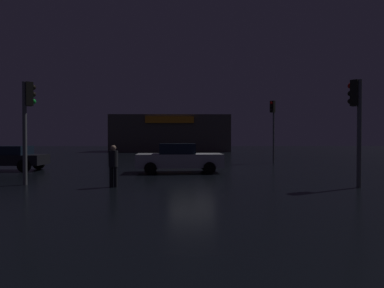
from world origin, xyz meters
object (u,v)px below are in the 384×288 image
Objects in this scene: store_building at (171,134)px; traffic_signal_main at (356,113)px; car_far at (8,158)px; car_near at (179,158)px; traffic_signal_opposite at (273,118)px; pedestrian at (113,163)px; traffic_signal_cross_left at (27,113)px.

traffic_signal_main is (8.54, -34.36, 0.21)m from store_building.
car_near is at bearing -6.79° from car_far.
pedestrian is at bearing -127.94° from traffic_signal_opposite.
store_building reaches higher than pedestrian.
pedestrian is at bearing 178.74° from traffic_signal_main.
pedestrian is (7.30, -6.19, 0.16)m from car_far.
traffic_signal_cross_left is at bearing -55.28° from car_far.
traffic_signal_opposite is 1.00× the size of car_near.
pedestrian is (-2.31, -5.04, 0.13)m from car_near.
traffic_signal_opposite is 14.93m from pedestrian.
car_far is at bearing 173.21° from car_near.
car_far is (-3.82, 5.52, -2.03)m from traffic_signal_cross_left.
traffic_signal_main is 0.99× the size of traffic_signal_cross_left.
pedestrian is (-0.42, -34.17, -1.64)m from store_building.
pedestrian reaches higher than car_near.
traffic_signal_opposite is at bearing 41.14° from traffic_signal_cross_left.
traffic_signal_cross_left is at bearing 169.08° from pedestrian.
car_far is 2.61× the size of pedestrian.
traffic_signal_main is at bearing -38.25° from car_near.
pedestrian reaches higher than car_far.
traffic_signal_cross_left is at bearing -96.64° from store_building.
store_building is at bearing 110.96° from traffic_signal_opposite.
car_near is at bearing 65.35° from pedestrian.
car_near is (1.89, -29.13, -1.76)m from store_building.
traffic_signal_cross_left is (-3.90, -33.50, 0.24)m from store_building.
traffic_signal_cross_left is 0.87× the size of car_near.
car_near is 5.55m from pedestrian.
traffic_signal_main is 8.69m from car_near.
pedestrian is at bearing -114.65° from car_near.
car_near is (-6.74, -6.58, -2.54)m from traffic_signal_opposite.
car_near is at bearing -135.71° from traffic_signal_opposite.
traffic_signal_cross_left is 7.53m from car_near.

